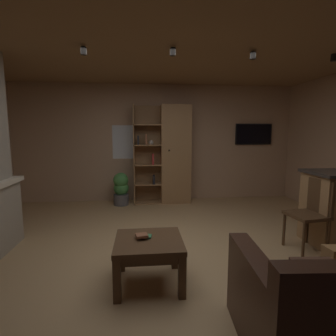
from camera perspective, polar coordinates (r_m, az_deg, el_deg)
The scene contains 15 objects.
floor at distance 3.37m, azimuth 0.73°, elevation -19.11°, with size 6.12×5.66×0.02m, color tan.
wall_back at distance 5.86m, azimuth -2.46°, elevation 5.39°, with size 6.24×0.06×2.54m, color tan.
ceiling at distance 3.18m, azimuth 0.82°, elevation 26.81°, with size 6.12×5.66×0.02m, color #8E6B47.
window_pane_back at distance 5.82m, azimuth -8.20°, elevation 5.61°, with size 0.77×0.01×0.73m, color white.
bookshelf_cabinet at distance 5.63m, azimuth 0.80°, elevation 2.88°, with size 1.21×0.41×2.08m.
coffee_table at distance 2.73m, azimuth -4.19°, elevation -16.97°, with size 0.67×0.63×0.46m.
table_book_0 at distance 2.75m, azimuth -4.90°, elevation -14.60°, with size 0.12×0.09×0.02m, color #387247.
table_book_1 at distance 2.71m, azimuth -5.74°, elevation -14.42°, with size 0.12×0.10×0.03m, color brown.
dining_chair at distance 3.88m, azimuth 28.91°, elevation -7.95°, with size 0.47×0.47×0.92m.
potted_floor_plant at distance 5.60m, azimuth -10.17°, elevation -4.36°, with size 0.32×0.34×0.68m.
wall_mounted_tv at distance 6.33m, azimuth 18.11°, elevation 7.01°, with size 0.83×0.06×0.47m.
track_light_spot_1 at distance 3.55m, azimuth -17.90°, elevation 23.09°, with size 0.07×0.07×0.09m, color black.
track_light_spot_2 at distance 3.44m, azimuth 1.05°, elevation 23.95°, with size 0.07×0.07×0.09m, color black.
track_light_spot_3 at distance 3.74m, azimuth 18.01°, elevation 22.26°, with size 0.07×0.07×0.09m, color black.
track_light_spot_4 at distance 4.26m, azimuth 32.34°, elevation 19.62°, with size 0.07×0.07×0.09m, color black.
Camera 1 is at (-0.35, -2.99, 1.51)m, focal length 28.01 mm.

